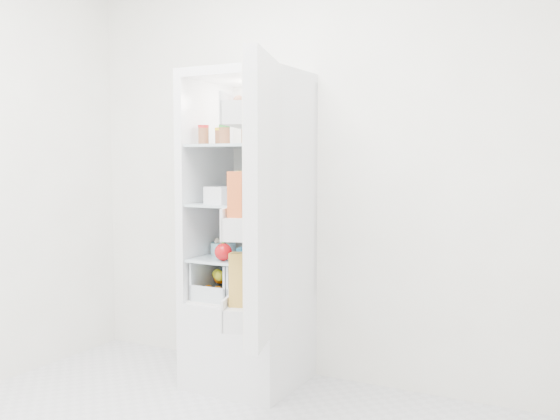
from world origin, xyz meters
The scene contains 19 objects.
room_walls centered at (0.00, 0.00, 1.59)m, with size 3.02×3.02×2.61m.
refrigerator centered at (-0.20, 1.25, 0.67)m, with size 0.60×0.60×1.80m.
shelf_low centered at (-0.20, 1.19, 0.74)m, with size 0.49×0.53×0.01m, color silver.
shelf_mid centered at (-0.20, 1.19, 1.05)m, with size 0.49×0.53×0.01m, color silver.
shelf_top centered at (-0.20, 1.19, 1.38)m, with size 0.49×0.53×0.01m, color silver.
crisper_left centered at (-0.32, 1.19, 0.61)m, with size 0.23×0.46×0.22m, color silver, non-canonical shape.
crisper_right centered at (-0.08, 1.19, 0.61)m, with size 0.23×0.46×0.22m, color silver, non-canonical shape.
condiment_jars centered at (-0.24, 1.07, 1.43)m, with size 0.38×0.16×0.08m.
squeeze_bottle centered at (0.01, 1.29, 1.47)m, with size 0.05×0.05×0.16m, color silver.
tub_white centered at (-0.28, 1.05, 1.11)m, with size 0.15×0.15×0.10m, color silver.
tin_red centered at (-0.01, 1.05, 1.09)m, with size 0.09×0.09×0.06m, color red.
foil_tray centered at (-0.24, 1.28, 1.08)m, with size 0.16×0.12×0.04m, color silver.
red_cabbage centered at (-0.10, 1.20, 0.84)m, with size 0.18×0.18×0.18m, color #612263.
bell_pepper centered at (-0.24, 0.99, 0.80)m, with size 0.10×0.10×0.10m, color #B40B0F.
mushroom_bowl centered at (-0.36, 1.19, 0.78)m, with size 0.15×0.15×0.07m, color #97D1E1.
salad_bag centered at (-0.06, 0.97, 0.80)m, with size 0.10×0.10×0.10m, color #B4CC99.
citrus_pile centered at (-0.32, 1.13, 0.59)m, with size 0.20×0.24×0.16m.
veg_pile centered at (-0.07, 1.18, 0.56)m, with size 0.16×0.30×0.10m.
fridge_door centered at (0.19, 0.62, 1.09)m, with size 0.33×0.59×1.30m.
Camera 1 is at (1.62, -1.87, 1.30)m, focal length 40.00 mm.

